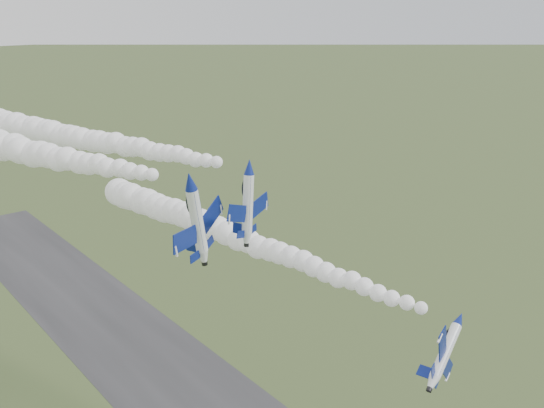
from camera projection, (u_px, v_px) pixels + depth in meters
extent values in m
cylinder|color=white|center=(459.00, 319.00, 78.13)|extent=(3.87, 7.99, 1.90)
cone|color=navy|center=(498.00, 331.00, 75.44)|extent=(2.36, 2.46, 1.90)
cone|color=white|center=(424.00, 309.00, 80.72)|extent=(2.27, 2.10, 1.90)
cylinder|color=black|center=(418.00, 307.00, 81.22)|extent=(1.07, 0.79, 0.96)
ellipsoid|color=black|center=(476.00, 321.00, 77.30)|extent=(1.92, 2.90, 1.26)
cube|color=navy|center=(451.00, 306.00, 76.63)|extent=(2.75, 2.73, 3.74)
cube|color=navy|center=(455.00, 330.00, 80.31)|extent=(2.75, 2.73, 3.74)
cube|color=navy|center=(429.00, 304.00, 79.28)|extent=(1.24, 1.25, 1.65)
cube|color=navy|center=(432.00, 317.00, 81.24)|extent=(1.24, 1.25, 1.65)
cube|color=navy|center=(435.00, 304.00, 80.75)|extent=(2.14, 1.90, 1.12)
cylinder|color=white|center=(190.00, 181.00, 78.90)|extent=(5.59, 9.50, 2.00)
cone|color=navy|center=(229.00, 187.00, 76.30)|extent=(2.82, 3.07, 2.00)
cone|color=white|center=(155.00, 176.00, 81.41)|extent=(2.64, 2.66, 2.00)
cylinder|color=black|center=(148.00, 175.00, 81.90)|extent=(1.20, 1.02, 1.01)
ellipsoid|color=black|center=(205.00, 179.00, 77.54)|extent=(2.51, 3.51, 1.33)
cube|color=navy|center=(170.00, 193.00, 76.80)|extent=(5.77, 4.51, 1.21)
cube|color=navy|center=(198.00, 170.00, 81.95)|extent=(5.77, 4.51, 1.21)
cube|color=navy|center=(153.00, 183.00, 79.59)|extent=(2.54, 2.02, 0.57)
cube|color=navy|center=(168.00, 171.00, 82.34)|extent=(2.54, 2.02, 0.57)
cube|color=navy|center=(160.00, 167.00, 80.14)|extent=(1.30, 1.91, 2.46)
cylinder|color=white|center=(249.00, 167.00, 84.55)|extent=(4.46, 8.41, 1.62)
cone|color=navy|center=(282.00, 172.00, 82.05)|extent=(2.29, 2.62, 1.62)
cone|color=white|center=(219.00, 162.00, 86.96)|extent=(2.15, 2.25, 1.62)
cylinder|color=black|center=(214.00, 162.00, 87.43)|extent=(0.98, 0.85, 0.82)
ellipsoid|color=black|center=(263.00, 165.00, 83.39)|extent=(2.02, 3.07, 1.08)
cube|color=navy|center=(233.00, 170.00, 82.44)|extent=(5.13, 3.85, 0.55)
cube|color=navy|center=(255.00, 164.00, 87.49)|extent=(5.13, 3.85, 0.55)
cube|color=navy|center=(218.00, 165.00, 85.19)|extent=(2.25, 1.73, 0.28)
cube|color=navy|center=(231.00, 162.00, 87.89)|extent=(2.25, 1.73, 0.28)
cube|color=navy|center=(226.00, 154.00, 86.11)|extent=(0.85, 1.60, 2.19)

